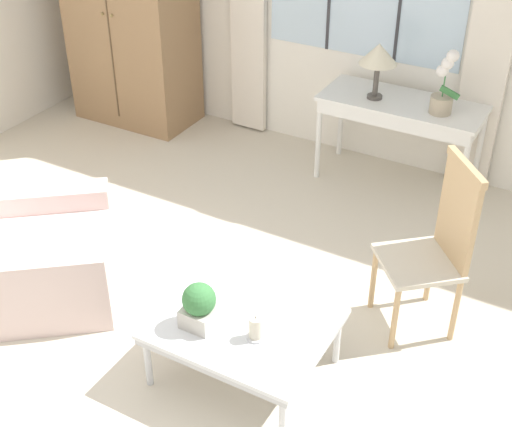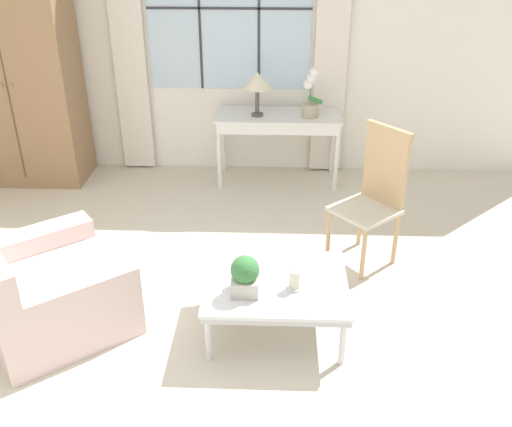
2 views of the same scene
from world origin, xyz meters
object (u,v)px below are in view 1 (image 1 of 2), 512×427
Objects in this scene: potted_plant_small at (199,305)px; armchair_upholstered at (35,257)px; potted_orchid at (444,89)px; coffee_table at (244,327)px; pillar_candle at (256,329)px; armoire at (129,1)px; table_lamp at (379,55)px; console_table at (402,111)px; side_chair_wooden at (439,240)px.

armchair_upholstered is at bearing 174.79° from potted_plant_small.
potted_orchid is at bearing 52.12° from armchair_upholstered.
coffee_table is 0.18m from pillar_candle.
armoire is 5.08× the size of table_lamp.
armchair_upholstered reaches higher than console_table.
armoire reaches higher than side_chair_wooden.
table_lamp is 2.89m from armchair_upholstered.
potted_plant_small is (-0.51, -2.54, -0.40)m from potted_orchid.
side_chair_wooden reaches higher than coffee_table.
potted_orchid is 2.53m from pillar_candle.
pillar_candle is at bearing -42.86° from armoire.
potted_orchid reaches higher than table_lamp.
console_table is at bearing 14.95° from table_lamp.
potted_plant_small is (0.02, -2.54, -0.56)m from table_lamp.
armchair_upholstered is 4.95× the size of potted_plant_small.
coffee_table is at bearing -43.24° from armoire.
armoire is 3.77m from pillar_candle.
potted_orchid reaches higher than potted_plant_small.
potted_plant_small reaches higher than pillar_candle.
armoire is at bearing 136.76° from coffee_table.
pillar_candle is (0.32, 0.05, -0.07)m from potted_plant_small.
side_chair_wooden is (2.33, 0.95, 0.36)m from armchair_upholstered.
pillar_candle is (2.71, -2.52, -0.68)m from armoire.
side_chair_wooden is 7.47× the size of pillar_candle.
potted_plant_small reaches higher than coffee_table.
table_lamp reaches higher than potted_plant_small.
console_table is 0.42m from potted_orchid.
armoire is 1.69× the size of armchair_upholstered.
console_table is 8.46× the size of pillar_candle.
table_lamp is at bearing 90.39° from potted_plant_small.
armoire is 4.54× the size of potted_orchid.
armoire is 14.97× the size of pillar_candle.
table_lamp is at bearing -0.76° from armoire.
side_chair_wooden is (0.77, -1.52, -0.03)m from console_table.
potted_plant_small is at bearing -170.19° from pillar_candle.
potted_orchid is at bearing -0.76° from armoire.
table_lamp is 0.33× the size of armchair_upholstered.
armoire is at bearing 179.24° from potted_orchid.
side_chair_wooden is 1.23m from pillar_candle.
table_lamp reaches higher than pillar_candle.
pillar_candle is (1.68, -0.07, 0.19)m from armchair_upholstered.
potted_plant_small is (1.37, -0.12, 0.26)m from armchair_upholstered.
console_table is at bearing 168.44° from potted_orchid.
armchair_upholstered is at bearing -179.72° from coffee_table.
potted_plant_small is at bearing -47.03° from armoire.
armoire is 2.00× the size of side_chair_wooden.
potted_plant_small is at bearing -89.61° from table_lamp.
side_chair_wooden is 1.19× the size of coffee_table.
console_table is 2.49m from coffee_table.
armoire is at bearing 132.97° from potted_plant_small.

